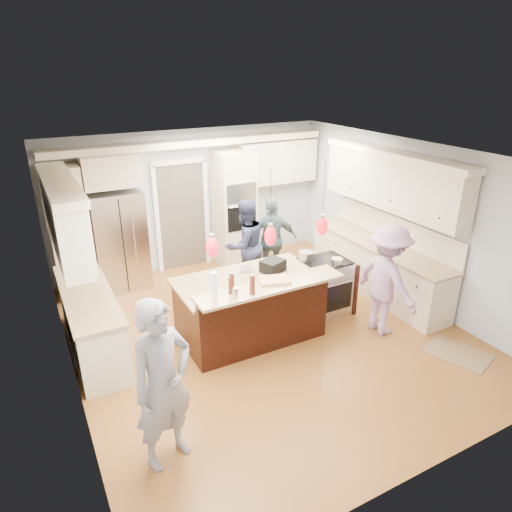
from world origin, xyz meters
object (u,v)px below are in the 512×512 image
Objects in this scene: person_bar_end at (163,385)px; island_range at (324,286)px; refrigerator at (119,240)px; kitchen_island at (250,307)px; person_far_left at (245,245)px.

island_range is at bearing 9.34° from person_bar_end.
refrigerator reaches higher than kitchen_island.
refrigerator is 0.86× the size of kitchen_island.
kitchen_island is 1.62m from person_far_left.
refrigerator is 0.97× the size of person_bar_end.
person_bar_end is (-0.51, -4.23, 0.03)m from refrigerator.
kitchen_island is 1.25× the size of person_far_left.
kitchen_island is at bearing -176.90° from island_range.
island_range is at bearing -42.59° from refrigerator.
person_bar_end is at bearing -151.63° from island_range.
island_range is 0.55× the size of person_far_left.
refrigerator is 1.07× the size of person_far_left.
refrigerator is 2.25m from person_far_left.
island_range is (1.41, 0.08, -0.03)m from kitchen_island.
kitchen_island is at bearing 23.48° from person_bar_end.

